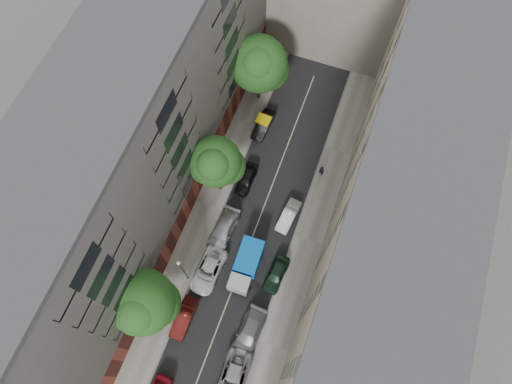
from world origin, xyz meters
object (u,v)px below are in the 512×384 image
at_px(car_left_3, 223,230).
at_px(car_right_0, 233,379).
at_px(tree_near, 144,304).
at_px(car_left_2, 208,271).
at_px(tarp_truck, 246,265).
at_px(car_right_3, 288,216).
at_px(tree_far, 259,66).
at_px(car_right_2, 276,274).
at_px(car_left_5, 263,125).
at_px(tree_mid, 216,164).
at_px(car_left_1, 184,318).
at_px(car_right_1, 249,334).
at_px(pedestrian, 321,170).
at_px(lamp_post, 182,269).
at_px(car_left_4, 246,179).

xyz_separation_m(car_left_3, car_right_0, (6.01, -12.80, 0.03)).
bearing_deg(car_left_3, car_right_0, -61.06).
bearing_deg(tree_near, car_left_2, 59.80).
distance_m(tarp_truck, car_left_2, 3.83).
relative_size(car_right_3, tree_far, 0.42).
bearing_deg(car_right_2, tree_near, -137.21).
relative_size(car_left_3, car_right_2, 1.25).
height_order(car_left_5, tree_mid, tree_mid).
bearing_deg(tree_far, car_left_5, -62.99).
bearing_deg(car_left_1, tarp_truck, 60.46).
relative_size(car_right_1, tree_mid, 0.56).
height_order(car_left_1, pedestrian, pedestrian).
height_order(car_left_2, tree_mid, tree_mid).
xyz_separation_m(car_right_0, lamp_post, (-7.49, 7.09, 3.39)).
distance_m(tarp_truck, car_left_3, 4.53).
bearing_deg(car_left_2, car_left_3, 94.60).
xyz_separation_m(car_left_2, car_right_0, (5.85, -8.43, 0.06)).
xyz_separation_m(tarp_truck, lamp_post, (-5.03, -2.97, 2.78)).
distance_m(car_left_3, tree_near, 11.41).
relative_size(tarp_truck, pedestrian, 3.20).
xyz_separation_m(car_right_2, car_right_3, (-0.80, 6.20, -0.05)).
distance_m(tree_near, lamp_post, 4.66).
distance_m(car_right_1, car_right_3, 12.40).
bearing_deg(car_right_2, car_right_0, -88.01).
height_order(tarp_truck, car_left_4, tarp_truck).
height_order(car_left_4, car_right_3, car_left_4).
bearing_deg(car_left_5, tree_near, -92.65).
distance_m(car_left_4, pedestrian, 8.11).
bearing_deg(car_right_1, car_left_5, 110.17).
bearing_deg(car_right_2, lamp_post, -152.64).
distance_m(car_left_1, car_left_2, 5.00).
relative_size(car_left_3, car_right_0, 0.92).
xyz_separation_m(car_left_3, tree_near, (-3.03, -9.83, 4.94)).
height_order(car_left_1, car_right_0, car_right_0).
height_order(tree_near, tree_mid, tree_mid).
relative_size(car_right_0, car_right_1, 1.07).
bearing_deg(tarp_truck, car_left_3, 140.34).
bearing_deg(tree_near, car_left_3, 72.88).
xyz_separation_m(tree_far, lamp_post, (0.69, -22.44, -1.85)).
bearing_deg(car_left_2, car_right_1, -33.43).
height_order(car_left_3, car_right_3, car_left_3).
bearing_deg(pedestrian, car_right_0, 104.81).
bearing_deg(car_right_1, tree_near, -168.29).
xyz_separation_m(car_left_1, tree_far, (-1.89, 26.08, 5.31)).
bearing_deg(car_right_0, tarp_truck, 100.61).
bearing_deg(tree_mid, car_right_3, -4.25).
bearing_deg(tree_mid, tree_far, 90.56).
bearing_deg(car_left_4, tarp_truck, -68.39).
distance_m(car_left_2, car_right_0, 10.27).
bearing_deg(car_left_4, car_left_5, 95.23).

